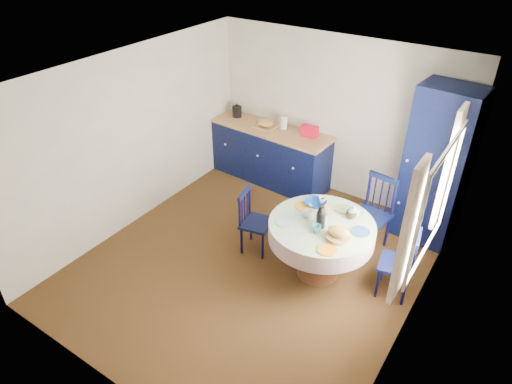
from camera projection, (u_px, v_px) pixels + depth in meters
floor at (253, 262)px, 6.03m from camera, size 4.50×4.50×0.00m
ceiling at (252, 77)px, 4.69m from camera, size 4.50×4.50×0.00m
wall_back at (335, 118)px, 6.94m from camera, size 4.00×0.02×2.50m
wall_left at (133, 140)px, 6.30m from camera, size 0.02×4.50×2.50m
wall_right at (423, 240)px, 4.42m from camera, size 0.02×4.50×2.50m
window at (433, 201)px, 4.51m from camera, size 0.10×1.74×1.45m
kitchen_counter at (269, 153)px, 7.61m from camera, size 2.17×0.79×1.19m
pantry_cabinet at (437, 167)px, 5.97m from camera, size 0.82×0.62×2.19m
dining_table at (322, 232)px, 5.51m from camera, size 1.29×1.29×1.06m
chair_left at (254, 221)px, 6.04m from camera, size 0.45×0.47×0.89m
chair_far at (373, 213)px, 6.08m from camera, size 0.53×0.51×1.03m
chair_right at (400, 263)px, 5.32m from camera, size 0.45×0.47×0.91m
mug_a at (308, 214)px, 5.53m from camera, size 0.12×0.12×0.10m
mug_b at (317, 229)px, 5.27m from camera, size 0.11×0.11×0.10m
mug_c at (352, 214)px, 5.52m from camera, size 0.14×0.14×0.11m
mug_d at (322, 201)px, 5.79m from camera, size 0.09×0.09×0.08m
cobalt_bowl at (315, 204)px, 5.75m from camera, size 0.26×0.26×0.06m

